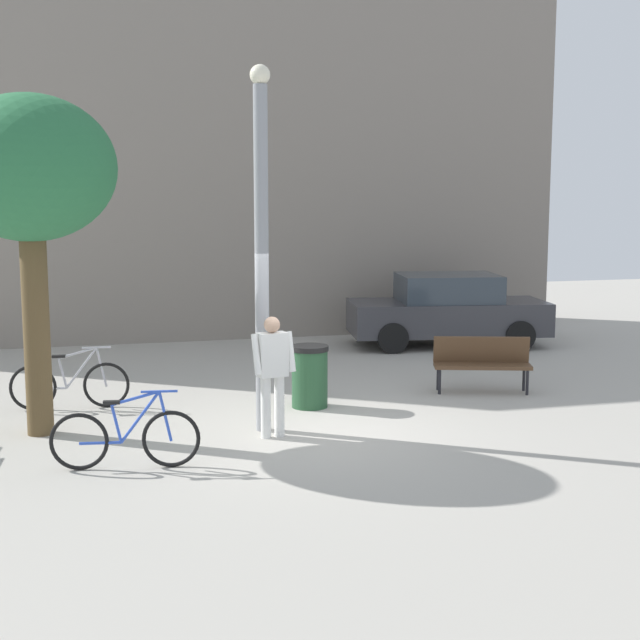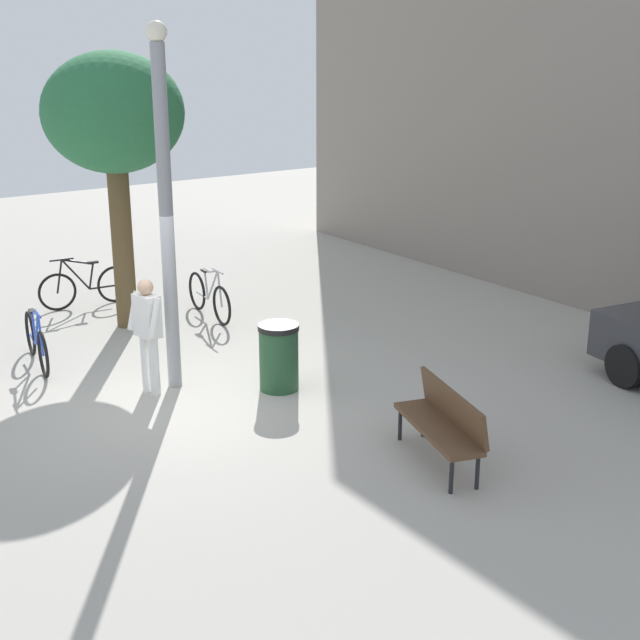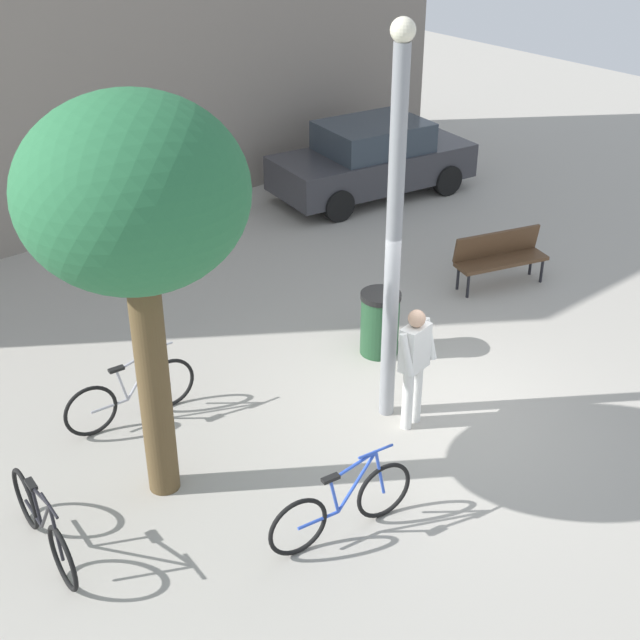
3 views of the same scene
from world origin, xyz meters
TOP-DOWN VIEW (x-y plane):
  - ground_plane at (0.00, 0.00)m, footprint 36.00×36.00m
  - building_facade at (0.00, 9.11)m, footprint 16.29×2.00m
  - lamppost at (-0.50, 0.26)m, footprint 0.28×0.28m
  - person_by_lamppost at (-0.45, -0.14)m, footprint 0.62×0.36m
  - park_bench at (3.53, 1.77)m, footprint 1.67×0.92m
  - plaza_tree at (-3.53, 0.84)m, footprint 2.32×2.32m
  - bicycle_blue at (-2.46, -1.09)m, footprint 1.80×0.31m
  - bicycle_black at (-5.06, 0.70)m, footprint 0.20×1.81m
  - bicycle_silver at (-3.13, 2.25)m, footprint 1.81×0.20m
  - trash_bin at (0.47, 1.43)m, footprint 0.59×0.59m

SIDE VIEW (x-z plane):
  - ground_plane at x=0.00m, z-range 0.00..0.00m
  - bicycle_blue at x=-2.46m, z-range -0.10..0.87m
  - bicycle_black at x=-5.06m, z-range -0.10..0.87m
  - bicycle_silver at x=-3.13m, z-range -0.10..0.87m
  - trash_bin at x=0.47m, z-range 0.00..0.98m
  - park_bench at x=3.53m, z-range 0.08..1.01m
  - person_by_lamppost at x=-0.45m, z-range 0.13..1.80m
  - lamppost at x=-0.50m, z-range 0.14..5.17m
  - plaza_tree at x=-3.53m, z-range 1.26..5.90m
  - building_facade at x=0.00m, z-range 0.00..9.64m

